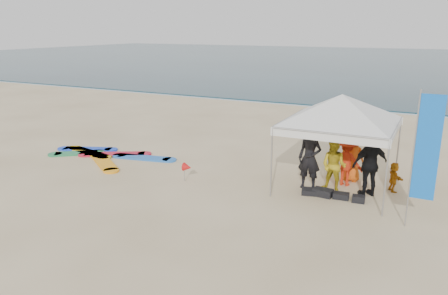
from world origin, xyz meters
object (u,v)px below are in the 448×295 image
person_yellow (334,166)px  feather_flag (426,150)px  person_black_b (370,165)px  marker_pennant (187,167)px  person_black_a (310,158)px  surfboard_spread (104,155)px  person_orange_b (352,157)px  person_seated (394,177)px  canopy_tent (342,95)px  person_orange_a (346,162)px

person_yellow → feather_flag: (2.49, -1.64, 1.24)m
person_black_b → marker_pennant: bearing=-25.3°
person_black_a → surfboard_spread: 8.26m
feather_flag → marker_pennant: (-6.93, 0.36, -1.56)m
marker_pennant → surfboard_spread: marker_pennant is taller
person_yellow → surfboard_spread: bearing=-168.5°
person_orange_b → surfboard_spread: person_orange_b is taller
feather_flag → person_yellow: bearing=146.6°
person_yellow → person_orange_b: (0.31, 1.22, 0.00)m
person_black_b → surfboard_spread: size_ratio=0.40×
person_seated → surfboard_spread: 10.67m
person_yellow → person_black_b: person_black_b is taller
person_yellow → person_orange_b: 1.25m
person_black_b → person_black_a: bearing=-33.8°
person_seated → feather_flag: size_ratio=0.26×
person_black_b → canopy_tent: (-1.00, 0.21, 1.98)m
canopy_tent → feather_flag: size_ratio=1.29×
person_seated → person_orange_b: bearing=47.3°
person_black_a → person_black_b: size_ratio=1.00×
person_yellow → feather_flag: feather_flag is taller
person_yellow → person_orange_b: size_ratio=1.00×
person_orange_a → person_seated: bearing=-172.5°
person_yellow → person_orange_b: person_orange_b is taller
person_orange_a → marker_pennant: (-4.67, -2.00, -0.28)m
person_seated → marker_pennant: size_ratio=1.45×
person_orange_a → person_yellow: bearing=76.0°
person_black_b → person_yellow: bearing=-33.8°
person_orange_b → person_yellow: bearing=82.1°
person_orange_a → marker_pennant: bearing=27.0°
person_black_a → person_seated: 2.62m
person_black_a → person_orange_b: bearing=51.8°
person_yellow → marker_pennant: person_yellow is taller
person_black_a → canopy_tent: canopy_tent is taller
person_black_b → canopy_tent: bearing=-51.3°
feather_flag → canopy_tent: bearing=141.5°
feather_flag → marker_pennant: bearing=177.0°
person_black_a → canopy_tent: bearing=27.3°
person_seated → feather_flag: bearing=172.0°
person_orange_b → person_seated: size_ratio=1.76×
person_seated → feather_flag: feather_flag is taller
person_black_b → person_orange_b: size_ratio=1.20×
person_orange_b → person_seated: person_orange_b is taller
person_seated → feather_flag: 3.05m
person_yellow → canopy_tent: 2.17m
canopy_tent → marker_pennant: (-4.47, -1.59, -2.46)m
person_orange_b → feather_flag: bearing=133.8°
person_black_b → marker_pennant: (-5.47, -1.38, -0.48)m
person_orange_b → feather_flag: size_ratio=0.47×
person_orange_b → surfboard_spread: bearing=15.1°
person_black_b → feather_flag: size_ratio=0.56×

